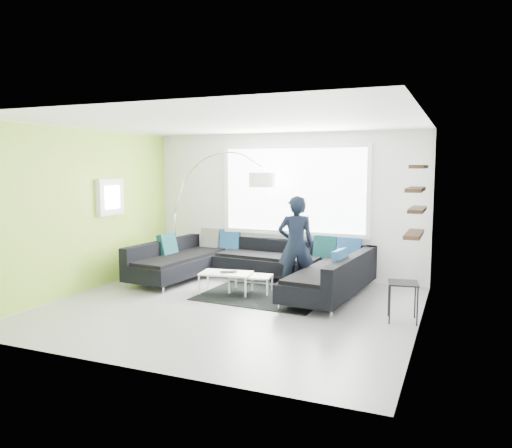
{
  "coord_description": "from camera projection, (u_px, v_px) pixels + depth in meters",
  "views": [
    {
      "loc": [
        3.22,
        -6.73,
        2.16
      ],
      "look_at": [
        0.05,
        0.9,
        1.2
      ],
      "focal_mm": 35.0,
      "sensor_mm": 36.0,
      "label": 1
    }
  ],
  "objects": [
    {
      "name": "ground",
      "position": [
        230.0,
        307.0,
        7.65
      ],
      "size": [
        5.5,
        5.5,
        0.0
      ],
      "primitive_type": "plane",
      "color": "gray",
      "rests_on": "ground"
    },
    {
      "name": "room_shell",
      "position": [
        238.0,
        189.0,
        7.62
      ],
      "size": [
        5.54,
        5.04,
        2.82
      ],
      "color": "silver",
      "rests_on": "ground"
    },
    {
      "name": "sectional_sofa",
      "position": [
        250.0,
        266.0,
        8.91
      ],
      "size": [
        4.14,
        2.78,
        0.85
      ],
      "rotation": [
        0.0,
        0.0,
        -0.09
      ],
      "color": "black",
      "rests_on": "ground"
    },
    {
      "name": "rug",
      "position": [
        263.0,
        296.0,
        8.3
      ],
      "size": [
        2.12,
        1.6,
        0.01
      ],
      "primitive_type": "cube",
      "rotation": [
        0.0,
        0.0,
        -0.05
      ],
      "color": "black",
      "rests_on": "ground"
    },
    {
      "name": "coffee_table",
      "position": [
        238.0,
        282.0,
        8.52
      ],
      "size": [
        1.18,
        0.8,
        0.36
      ],
      "primitive_type": "cube",
      "rotation": [
        0.0,
        0.0,
        0.15
      ],
      "color": "white",
      "rests_on": "ground"
    },
    {
      "name": "arc_lamp",
      "position": [
        175.0,
        213.0,
        10.14
      ],
      "size": [
        2.35,
        1.02,
        2.44
      ],
      "primitive_type": null,
      "rotation": [
        0.0,
        0.0,
        -0.12
      ],
      "color": "white",
      "rests_on": "ground"
    },
    {
      "name": "side_table",
      "position": [
        403.0,
        302.0,
        6.95
      ],
      "size": [
        0.47,
        0.47,
        0.55
      ],
      "primitive_type": "cube",
      "rotation": [
        0.0,
        0.0,
        0.17
      ],
      "color": "black",
      "rests_on": "ground"
    },
    {
      "name": "person",
      "position": [
        296.0,
        245.0,
        8.4
      ],
      "size": [
        0.9,
        0.85,
        1.67
      ],
      "primitive_type": "imported",
      "rotation": [
        0.0,
        0.0,
        3.55
      ],
      "color": "black",
      "rests_on": "ground"
    },
    {
      "name": "laptop",
      "position": [
        229.0,
        272.0,
        8.42
      ],
      "size": [
        0.47,
        0.46,
        0.02
      ],
      "primitive_type": "imported",
      "rotation": [
        0.0,
        0.0,
        0.59
      ],
      "color": "black",
      "rests_on": "coffee_table"
    }
  ]
}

